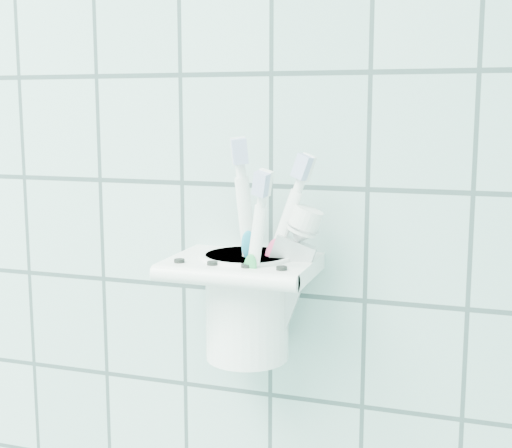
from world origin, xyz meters
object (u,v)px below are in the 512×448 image
(cup, at_px, (247,302))
(toothpaste_tube, at_px, (258,264))
(toothbrush_pink, at_px, (259,244))
(toothbrush_orange, at_px, (241,259))
(holder_bracket, at_px, (243,268))
(toothbrush_blue, at_px, (242,246))

(cup, bearing_deg, toothpaste_tube, -8.46)
(toothbrush_pink, xyz_separation_m, toothbrush_orange, (-0.01, -0.02, -0.01))
(holder_bracket, xyz_separation_m, toothpaste_tube, (0.01, 0.00, 0.00))
(toothbrush_pink, bearing_deg, toothbrush_blue, 143.25)
(holder_bracket, distance_m, toothbrush_blue, 0.02)
(toothbrush_orange, bearing_deg, toothpaste_tube, 72.31)
(toothpaste_tube, bearing_deg, holder_bracket, -173.13)
(holder_bracket, xyz_separation_m, toothbrush_blue, (-0.00, 0.01, 0.02))
(toothpaste_tube, bearing_deg, toothbrush_orange, -125.10)
(holder_bracket, relative_size, toothbrush_pink, 0.66)
(toothbrush_blue, height_order, toothpaste_tube, toothbrush_blue)
(cup, height_order, toothbrush_blue, toothbrush_blue)
(holder_bracket, xyz_separation_m, cup, (0.00, 0.00, -0.04))
(holder_bracket, relative_size, toothpaste_tube, 0.86)
(holder_bracket, relative_size, toothbrush_blue, 0.68)
(cup, bearing_deg, toothbrush_pink, 8.32)
(holder_bracket, distance_m, toothbrush_orange, 0.02)
(toothbrush_pink, xyz_separation_m, toothpaste_tube, (-0.00, -0.00, -0.02))
(toothbrush_pink, relative_size, toothbrush_orange, 1.11)
(cup, xyz_separation_m, toothpaste_tube, (0.01, -0.00, 0.04))
(toothbrush_pink, distance_m, toothbrush_orange, 0.03)
(toothbrush_orange, relative_size, toothpaste_tube, 1.17)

